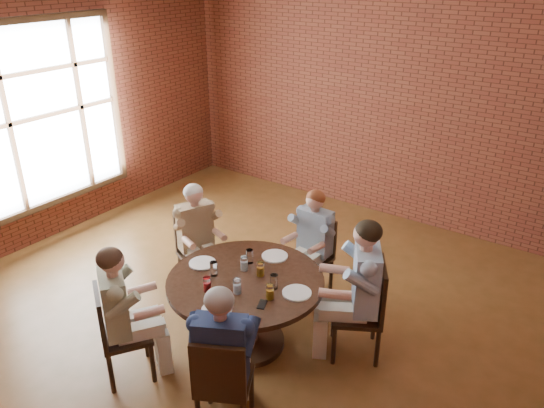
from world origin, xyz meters
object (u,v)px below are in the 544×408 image
Objects in this scene: chair_a at (367,306)px; diner_c at (198,239)px; chair_b at (315,253)px; dining_table at (246,299)px; chair_d at (116,331)px; chair_e at (222,381)px; chair_c at (196,247)px; diner_d at (123,314)px; diner_e at (224,358)px; diner_b at (312,245)px; smartphone at (262,304)px; diner_a at (358,290)px.

chair_a is 0.77× the size of diner_c.
diner_c is at bearing -143.78° from chair_b.
chair_d is at bearing -122.93° from dining_table.
chair_e is (1.52, -1.38, -0.13)m from diner_c.
chair_d is (0.44, -1.49, 0.01)m from chair_c.
diner_d is at bearing -27.72° from chair_e.
chair_a is (0.98, 0.56, -0.01)m from dining_table.
diner_c is 0.97× the size of diner_d.
diner_e reaches higher than chair_a.
diner_b reaches higher than smartphone.
diner_d is at bearing -105.27° from diner_b.
diner_a is 1.06× the size of diner_e.
chair_b is 0.68× the size of diner_e.
chair_b is at bearing 81.03° from smartphone.
chair_d is (-1.63, -1.57, -0.02)m from chair_a.
diner_b is (-0.93, 0.54, 0.10)m from chair_a.
chair_a is 1.08× the size of chair_c.
chair_e is at bearing -47.90° from chair_a.
diner_b is at bearing -37.84° from chair_c.
chair_b is 1.30m from diner_c.
smartphone is at bearing -92.41° from diner_c.
diner_a is at bearing -31.98° from diner_b.
chair_b is at bearing -74.96° from chair_d.
diner_b is at bearing -106.28° from diner_e.
smartphone is at bearing -74.89° from chair_b.
diner_e is (1.06, 0.08, 0.00)m from diner_d.
chair_c is at bearing -68.91° from diner_e.
chair_d is (-1.55, -1.52, -0.19)m from diner_a.
chair_d is (-0.70, -2.10, -0.12)m from diner_b.
chair_e is at bearing -75.57° from chair_b.
chair_e is at bearing -107.74° from chair_c.
diner_b is (-0.85, 0.58, -0.08)m from diner_a.
diner_e is at bearing -61.99° from dining_table.
chair_d is at bearing 90.00° from diner_d.
diner_a reaches higher than chair_d.
chair_c reaches higher than chair_b.
diner_b is 1.30m from chair_c.
dining_table is 1.05m from diner_a.
diner_a is (0.90, 0.52, 0.17)m from dining_table.
dining_table is at bearing -90.00° from chair_d.
diner_e is at bearing -90.00° from chair_e.
diner_a is at bearing -135.86° from diner_e.
dining_table is 1.62× the size of chair_c.
chair_b is 0.15m from diner_b.
chair_d is at bearing -24.27° from chair_e.
chair_e is (1.14, 0.07, 0.00)m from chair_d.
diner_c is at bearing -90.00° from chair_c.
diner_b is at bearing -154.45° from diner_a.
diner_e is at bearing -106.94° from chair_c.
diner_b is at bearing -90.00° from chair_b.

